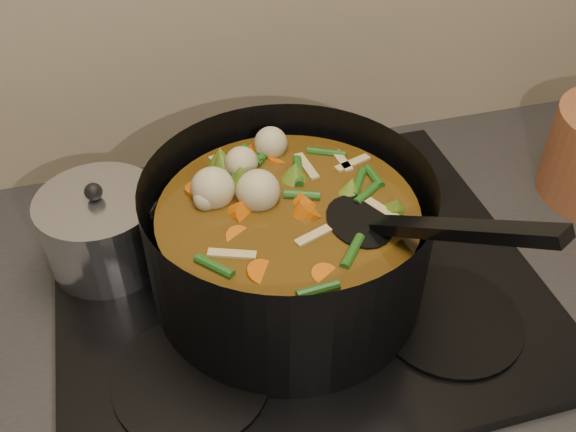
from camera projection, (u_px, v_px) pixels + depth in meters
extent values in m
cube|color=black|center=(296.00, 295.00, 0.88)|extent=(2.64, 0.64, 0.05)
cube|color=black|center=(296.00, 278.00, 0.86)|extent=(0.62, 0.54, 0.02)
cylinder|color=black|center=(192.00, 378.00, 0.73)|extent=(0.18, 0.18, 0.01)
cylinder|color=black|center=(449.00, 319.00, 0.79)|extent=(0.18, 0.18, 0.01)
cylinder|color=black|center=(163.00, 230.00, 0.92)|extent=(0.18, 0.18, 0.01)
cylinder|color=black|center=(373.00, 192.00, 0.98)|extent=(0.18, 0.18, 0.01)
cylinder|color=black|center=(288.00, 238.00, 0.78)|extent=(0.43, 0.43, 0.17)
cylinder|color=black|center=(288.00, 283.00, 0.83)|extent=(0.34, 0.34, 0.01)
cylinder|color=#4F340D|center=(288.00, 246.00, 0.79)|extent=(0.31, 0.31, 0.12)
cylinder|color=#C75C09|center=(325.00, 206.00, 0.76)|extent=(0.03, 0.04, 0.03)
cylinder|color=#C75C09|center=(307.00, 172.00, 0.81)|extent=(0.05, 0.05, 0.03)
cylinder|color=#C75C09|center=(229.00, 167.00, 0.82)|extent=(0.05, 0.05, 0.03)
cylinder|color=#C75C09|center=(234.00, 217.00, 0.75)|extent=(0.04, 0.04, 0.03)
cylinder|color=#C75C09|center=(248.00, 267.00, 0.69)|extent=(0.04, 0.04, 0.03)
cylinder|color=#C75C09|center=(309.00, 235.00, 0.73)|extent=(0.05, 0.05, 0.03)
cylinder|color=#C75C09|center=(357.00, 214.00, 0.75)|extent=(0.04, 0.04, 0.03)
cylinder|color=#C75C09|center=(339.00, 163.00, 0.83)|extent=(0.04, 0.04, 0.03)
cylinder|color=#C75C09|center=(268.00, 182.00, 0.80)|extent=(0.05, 0.05, 0.03)
cylinder|color=#C75C09|center=(206.00, 203.00, 0.77)|extent=(0.05, 0.05, 0.03)
sphere|color=#C8BA8D|center=(346.00, 192.00, 0.76)|extent=(0.05, 0.05, 0.05)
sphere|color=#C8BA8D|center=(253.00, 172.00, 0.79)|extent=(0.05, 0.05, 0.05)
sphere|color=#C8BA8D|center=(253.00, 238.00, 0.70)|extent=(0.05, 0.05, 0.05)
sphere|color=#C8BA8D|center=(350.00, 210.00, 0.73)|extent=(0.05, 0.05, 0.05)
cone|color=#5E8721|center=(234.00, 254.00, 0.69)|extent=(0.05, 0.05, 0.04)
cone|color=#5E8721|center=(342.00, 254.00, 0.69)|extent=(0.05, 0.05, 0.04)
cone|color=#5E8721|center=(365.00, 190.00, 0.77)|extent=(0.05, 0.05, 0.04)
cone|color=#5E8721|center=(286.00, 157.00, 0.82)|extent=(0.05, 0.05, 0.04)
cone|color=#5E8721|center=(209.00, 192.00, 0.77)|extent=(0.05, 0.05, 0.04)
cone|color=#5E8721|center=(238.00, 256.00, 0.69)|extent=(0.05, 0.05, 0.04)
cone|color=#5E8721|center=(345.00, 252.00, 0.69)|extent=(0.05, 0.05, 0.04)
cylinder|color=#1F591A|center=(306.00, 183.00, 0.79)|extent=(0.01, 0.05, 0.01)
cylinder|color=#1F591A|center=(252.00, 154.00, 0.83)|extent=(0.04, 0.04, 0.01)
cylinder|color=#1F591A|center=(212.00, 192.00, 0.77)|extent=(0.05, 0.02, 0.01)
cylinder|color=#1F591A|center=(232.00, 230.00, 0.72)|extent=(0.03, 0.05, 0.01)
cylinder|color=#1F591A|center=(280.00, 238.00, 0.71)|extent=(0.03, 0.05, 0.01)
cylinder|color=#1F591A|center=(357.00, 264.00, 0.68)|extent=(0.05, 0.02, 0.01)
cylinder|color=#1F591A|center=(370.00, 210.00, 0.75)|extent=(0.04, 0.04, 0.01)
cylinder|color=#1F591A|center=(329.00, 180.00, 0.79)|extent=(0.01, 0.05, 0.01)
cylinder|color=#1F591A|center=(284.00, 181.00, 0.79)|extent=(0.04, 0.04, 0.01)
cylinder|color=#1F591A|center=(211.00, 173.00, 0.80)|extent=(0.05, 0.02, 0.01)
cylinder|color=#1F591A|center=(207.00, 221.00, 0.73)|extent=(0.03, 0.05, 0.01)
cylinder|color=#1F591A|center=(256.00, 247.00, 0.70)|extent=(0.03, 0.05, 0.01)
cylinder|color=#1F591A|center=(305.00, 237.00, 0.71)|extent=(0.05, 0.02, 0.01)
cube|color=tan|center=(221.00, 193.00, 0.77)|extent=(0.05, 0.01, 0.00)
cube|color=tan|center=(242.00, 249.00, 0.70)|extent=(0.02, 0.05, 0.00)
cube|color=tan|center=(334.00, 249.00, 0.70)|extent=(0.05, 0.04, 0.00)
cube|color=tan|center=(355.00, 194.00, 0.77)|extent=(0.04, 0.04, 0.00)
cube|color=tan|center=(286.00, 165.00, 0.81)|extent=(0.03, 0.05, 0.00)
cube|color=tan|center=(220.00, 196.00, 0.77)|extent=(0.05, 0.02, 0.00)
cube|color=tan|center=(245.00, 251.00, 0.70)|extent=(0.01, 0.05, 0.00)
ellipsoid|color=black|center=(359.00, 223.00, 0.74)|extent=(0.08, 0.10, 0.01)
cube|color=black|center=(459.00, 230.00, 0.64)|extent=(0.12, 0.19, 0.13)
cylinder|color=silver|center=(104.00, 233.00, 0.84)|extent=(0.15, 0.15, 0.09)
cylinder|color=silver|center=(96.00, 202.00, 0.81)|extent=(0.16, 0.16, 0.01)
sphere|color=black|center=(93.00, 192.00, 0.80)|extent=(0.02, 0.02, 0.02)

